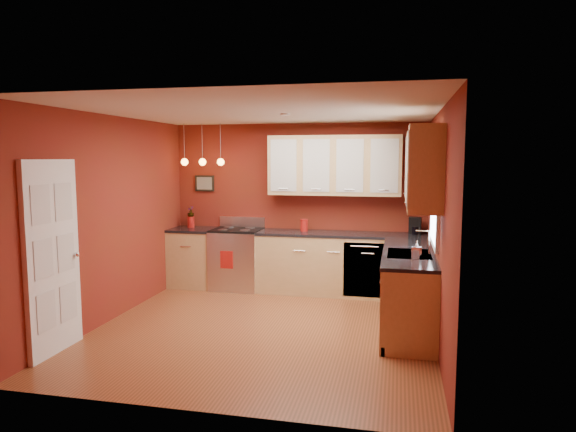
% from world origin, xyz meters
% --- Properties ---
extents(floor, '(4.20, 4.20, 0.00)m').
position_xyz_m(floor, '(0.00, 0.00, 0.00)').
color(floor, brown).
rests_on(floor, ground).
extents(ceiling, '(4.00, 4.20, 0.02)m').
position_xyz_m(ceiling, '(0.00, 0.00, 2.60)').
color(ceiling, beige).
rests_on(ceiling, wall_back).
extents(wall_back, '(4.00, 0.02, 2.60)m').
position_xyz_m(wall_back, '(0.00, 2.10, 1.30)').
color(wall_back, maroon).
rests_on(wall_back, floor).
extents(wall_front, '(4.00, 0.02, 2.60)m').
position_xyz_m(wall_front, '(0.00, -2.10, 1.30)').
color(wall_front, maroon).
rests_on(wall_front, floor).
extents(wall_left, '(0.02, 4.20, 2.60)m').
position_xyz_m(wall_left, '(-2.00, 0.00, 1.30)').
color(wall_left, maroon).
rests_on(wall_left, floor).
extents(wall_right, '(0.02, 4.20, 2.60)m').
position_xyz_m(wall_right, '(2.00, 0.00, 1.30)').
color(wall_right, maroon).
rests_on(wall_right, floor).
extents(base_cabinets_back_left, '(0.70, 0.60, 0.90)m').
position_xyz_m(base_cabinets_back_left, '(-1.65, 1.80, 0.45)').
color(base_cabinets_back_left, tan).
rests_on(base_cabinets_back_left, floor).
extents(base_cabinets_back_right, '(2.54, 0.60, 0.90)m').
position_xyz_m(base_cabinets_back_right, '(0.73, 1.80, 0.45)').
color(base_cabinets_back_right, tan).
rests_on(base_cabinets_back_right, floor).
extents(base_cabinets_right, '(0.60, 2.10, 0.90)m').
position_xyz_m(base_cabinets_right, '(1.70, 0.45, 0.45)').
color(base_cabinets_right, tan).
rests_on(base_cabinets_right, floor).
extents(counter_back_left, '(0.70, 0.62, 0.04)m').
position_xyz_m(counter_back_left, '(-1.65, 1.80, 0.92)').
color(counter_back_left, black).
rests_on(counter_back_left, base_cabinets_back_left).
extents(counter_back_right, '(2.54, 0.62, 0.04)m').
position_xyz_m(counter_back_right, '(0.73, 1.80, 0.92)').
color(counter_back_right, black).
rests_on(counter_back_right, base_cabinets_back_right).
extents(counter_right, '(0.62, 2.10, 0.04)m').
position_xyz_m(counter_right, '(1.70, 0.45, 0.92)').
color(counter_right, black).
rests_on(counter_right, base_cabinets_right).
extents(gas_range, '(0.76, 0.64, 1.11)m').
position_xyz_m(gas_range, '(-0.92, 1.80, 0.48)').
color(gas_range, silver).
rests_on(gas_range, floor).
extents(dishwasher_front, '(0.60, 0.02, 0.80)m').
position_xyz_m(dishwasher_front, '(1.10, 1.51, 0.45)').
color(dishwasher_front, silver).
rests_on(dishwasher_front, base_cabinets_back_right).
extents(sink, '(0.50, 0.70, 0.33)m').
position_xyz_m(sink, '(1.70, 0.30, 0.92)').
color(sink, gray).
rests_on(sink, counter_right).
extents(window, '(0.06, 1.02, 1.22)m').
position_xyz_m(window, '(1.97, 0.30, 1.69)').
color(window, white).
rests_on(window, wall_right).
extents(door_left_wall, '(0.12, 0.82, 2.05)m').
position_xyz_m(door_left_wall, '(-1.97, -1.20, 1.03)').
color(door_left_wall, white).
rests_on(door_left_wall, floor).
extents(upper_cabinets_back, '(2.00, 0.35, 0.90)m').
position_xyz_m(upper_cabinets_back, '(0.60, 1.93, 1.95)').
color(upper_cabinets_back, tan).
rests_on(upper_cabinets_back, wall_back).
extents(upper_cabinets_right, '(0.35, 1.95, 0.90)m').
position_xyz_m(upper_cabinets_right, '(1.82, 0.32, 1.95)').
color(upper_cabinets_right, tan).
rests_on(upper_cabinets_right, wall_right).
extents(wall_picture, '(0.32, 0.03, 0.26)m').
position_xyz_m(wall_picture, '(-1.55, 2.08, 1.65)').
color(wall_picture, black).
rests_on(wall_picture, wall_back).
extents(pendant_lights, '(0.71, 0.11, 0.66)m').
position_xyz_m(pendant_lights, '(-1.45, 1.75, 2.01)').
color(pendant_lights, gray).
rests_on(pendant_lights, ceiling).
extents(red_canister, '(0.12, 0.12, 0.18)m').
position_xyz_m(red_canister, '(0.15, 1.86, 1.03)').
color(red_canister, '#A01511').
rests_on(red_canister, counter_back_right).
extents(red_vase, '(0.11, 0.11, 0.18)m').
position_xyz_m(red_vase, '(-1.73, 1.90, 1.03)').
color(red_vase, '#A01511').
rests_on(red_vase, counter_back_left).
extents(flowers, '(0.14, 0.14, 0.19)m').
position_xyz_m(flowers, '(-1.73, 1.90, 1.19)').
color(flowers, '#A01511').
rests_on(flowers, red_vase).
extents(coffee_maker, '(0.19, 0.19, 0.25)m').
position_xyz_m(coffee_maker, '(1.81, 1.90, 1.06)').
color(coffee_maker, black).
rests_on(coffee_maker, counter_back_right).
extents(soap_pump, '(0.12, 0.12, 0.20)m').
position_xyz_m(soap_pump, '(1.77, -0.01, 1.04)').
color(soap_pump, silver).
rests_on(soap_pump, counter_right).
extents(dish_towel, '(0.20, 0.01, 0.27)m').
position_xyz_m(dish_towel, '(-0.98, 1.47, 0.52)').
color(dish_towel, '#A01511').
rests_on(dish_towel, gas_range).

